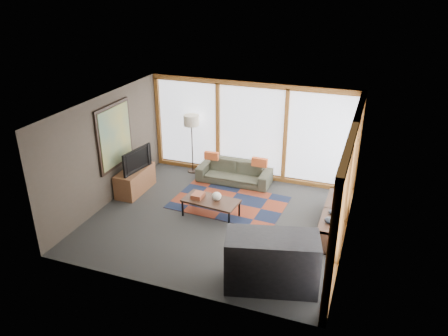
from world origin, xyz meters
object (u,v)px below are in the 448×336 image
(tv_console, at_px, (135,180))
(floor_lamp, at_px, (192,144))
(coffee_table, at_px, (211,208))
(bookshelf, at_px, (331,219))
(sofa, at_px, (234,172))
(bar_counter, at_px, (271,262))
(television, at_px, (134,159))

(tv_console, bearing_deg, floor_lamp, 61.35)
(coffee_table, height_order, bookshelf, bookshelf)
(floor_lamp, relative_size, tv_console, 1.35)
(sofa, distance_m, bookshelf, 3.09)
(coffee_table, bearing_deg, bar_counter, -45.00)
(tv_console, xyz_separation_m, television, (0.04, -0.02, 0.59))
(tv_console, relative_size, television, 1.21)
(tv_console, bearing_deg, sofa, 32.09)
(sofa, relative_size, coffee_table, 1.55)
(bookshelf, height_order, bar_counter, bar_counter)
(sofa, distance_m, floor_lamp, 1.42)
(tv_console, height_order, television, television)
(coffee_table, xyz_separation_m, bookshelf, (2.63, 0.37, 0.05))
(television, bearing_deg, bookshelf, -81.71)
(bookshelf, height_order, television, television)
(sofa, height_order, bookshelf, sofa)
(coffee_table, height_order, television, television)
(sofa, distance_m, coffee_table, 1.86)
(sofa, distance_m, television, 2.61)
(bookshelf, bearing_deg, floor_lamp, 156.76)
(coffee_table, xyz_separation_m, television, (-2.21, 0.48, 0.69))
(coffee_table, relative_size, bar_counter, 0.78)
(floor_lamp, height_order, television, floor_lamp)
(sofa, bearing_deg, television, -147.31)
(sofa, distance_m, tv_console, 2.56)
(floor_lamp, distance_m, television, 1.82)
(sofa, relative_size, bookshelf, 0.95)
(sofa, xyz_separation_m, bookshelf, (2.71, -1.49, -0.03))
(bookshelf, xyz_separation_m, television, (-4.84, 0.10, 0.64))
(sofa, height_order, television, television)
(bookshelf, relative_size, bar_counter, 1.27)
(coffee_table, bearing_deg, television, 167.78)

